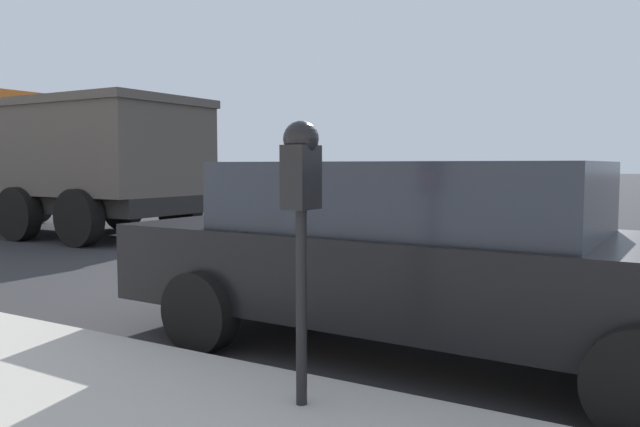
# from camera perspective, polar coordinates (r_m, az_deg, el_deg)

# --- Properties ---
(ground_plane) EXTENTS (220.00, 220.00, 0.00)m
(ground_plane) POSITION_cam_1_polar(r_m,az_deg,el_deg) (6.13, 6.21, -9.34)
(ground_plane) COLOR #2B2B2D
(parking_meter) EXTENTS (0.21, 0.19, 1.53)m
(parking_meter) POSITION_cam_1_polar(r_m,az_deg,el_deg) (3.31, -1.73, 2.22)
(parking_meter) COLOR black
(parking_meter) RESTS_ON sidewalk
(car_black) EXTENTS (2.10, 5.04, 1.48)m
(car_black) POSITION_cam_1_polar(r_m,az_deg,el_deg) (4.86, 9.55, -3.57)
(car_black) COLOR black
(car_black) RESTS_ON ground_plane
(dump_truck) EXTENTS (2.87, 7.10, 3.15)m
(dump_truck) POSITION_cam_1_polar(r_m,az_deg,el_deg) (14.64, -23.42, 4.90)
(dump_truck) COLOR black
(dump_truck) RESTS_ON ground_plane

